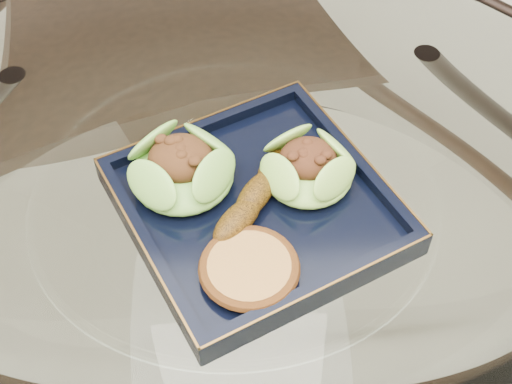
{
  "coord_description": "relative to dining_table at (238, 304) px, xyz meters",
  "views": [
    {
      "loc": [
        -0.01,
        -0.46,
        1.39
      ],
      "look_at": [
        0.02,
        0.02,
        0.8
      ],
      "focal_mm": 50.0,
      "sensor_mm": 36.0,
      "label": 1
    }
  ],
  "objects": [
    {
      "name": "dining_chair",
      "position": [
        -0.08,
        0.56,
        -0.09
      ],
      "size": [
        0.47,
        0.47,
        0.91
      ],
      "rotation": [
        0.0,
        0.0,
        0.23
      ],
      "color": "black",
      "rests_on": "ground"
    },
    {
      "name": "crumb_patty",
      "position": [
        0.01,
        -0.07,
        0.19
      ],
      "size": [
        0.12,
        0.12,
        0.02
      ],
      "primitive_type": "cylinder",
      "rotation": [
        0.0,
        0.0,
        0.41
      ],
      "color": "#B5853C",
      "rests_on": "navy_plate"
    },
    {
      "name": "navy_plate",
      "position": [
        0.02,
        0.02,
        0.17
      ],
      "size": [
        0.36,
        0.36,
        0.02
      ],
      "primitive_type": "cube",
      "rotation": [
        0.0,
        0.0,
        0.43
      ],
      "color": "black",
      "rests_on": "dining_table"
    },
    {
      "name": "lettuce_wrap_right",
      "position": [
        0.08,
        0.05,
        0.2
      ],
      "size": [
        0.12,
        0.12,
        0.04
      ],
      "primitive_type": "ellipsoid",
      "rotation": [
        0.0,
        0.0,
        0.16
      ],
      "color": "#61A32F",
      "rests_on": "navy_plate"
    },
    {
      "name": "lettuce_wrap_left",
      "position": [
        -0.05,
        0.05,
        0.2
      ],
      "size": [
        0.15,
        0.15,
        0.04
      ],
      "primitive_type": "ellipsoid",
      "rotation": [
        0.0,
        0.0,
        0.41
      ],
      "color": "#549D2D",
      "rests_on": "navy_plate"
    },
    {
      "name": "roasted_plantain",
      "position": [
        0.02,
        0.02,
        0.2
      ],
      "size": [
        0.11,
        0.14,
        0.03
      ],
      "primitive_type": "ellipsoid",
      "rotation": [
        0.0,
        0.0,
        0.98
      ],
      "color": "#613B0A",
      "rests_on": "navy_plate"
    },
    {
      "name": "dining_table",
      "position": [
        0.0,
        0.0,
        0.0
      ],
      "size": [
        1.13,
        1.13,
        0.77
      ],
      "color": "white",
      "rests_on": "ground"
    }
  ]
}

